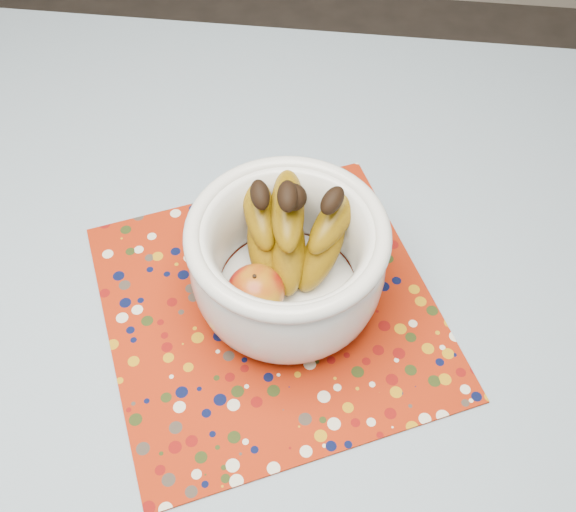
{
  "coord_description": "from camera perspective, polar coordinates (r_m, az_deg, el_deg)",
  "views": [
    {
      "loc": [
        0.18,
        -0.42,
        1.52
      ],
      "look_at": [
        0.12,
        0.07,
        0.85
      ],
      "focal_mm": 42.0,
      "sensor_mm": 36.0,
      "label": 1
    }
  ],
  "objects": [
    {
      "name": "table",
      "position": [
        0.96,
        -7.61,
        -8.8
      ],
      "size": [
        1.2,
        1.2,
        0.75
      ],
      "color": "brown",
      "rests_on": "ground"
    },
    {
      "name": "tablecloth",
      "position": [
        0.89,
        -8.17,
        -6.38
      ],
      "size": [
        1.32,
        1.32,
        0.01
      ],
      "primitive_type": "cube",
      "color": "slate",
      "rests_on": "table"
    },
    {
      "name": "placemat",
      "position": [
        0.9,
        -1.51,
        -4.49
      ],
      "size": [
        0.56,
        0.56,
        0.0
      ],
      "primitive_type": "cube",
      "rotation": [
        0.0,
        0.0,
        0.44
      ],
      "color": "maroon",
      "rests_on": "tablecloth"
    },
    {
      "name": "fruit_bowl",
      "position": [
        0.84,
        0.12,
        0.23
      ],
      "size": [
        0.25,
        0.25,
        0.19
      ],
      "color": "silver",
      "rests_on": "placemat"
    }
  ]
}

